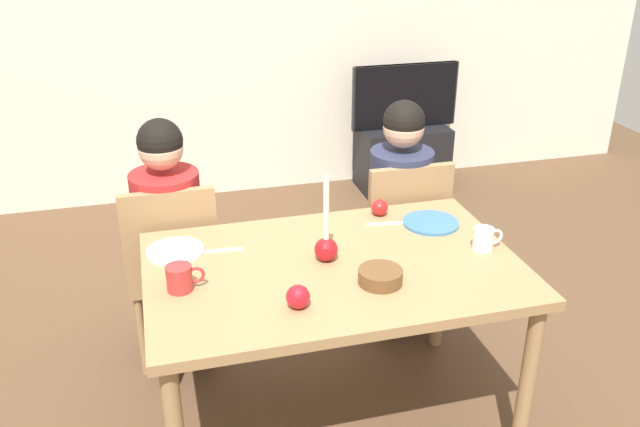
{
  "coord_description": "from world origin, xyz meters",
  "views": [
    {
      "loc": [
        -0.61,
        -2.12,
        1.99
      ],
      "look_at": [
        0.0,
        0.2,
        0.87
      ],
      "focal_mm": 37.71,
      "sensor_mm": 36.0,
      "label": 1
    }
  ],
  "objects_px": {
    "chair_right": "(400,234)",
    "person_left_child": "(171,248)",
    "plate_left": "(175,251)",
    "apple_by_left_plate": "(380,207)",
    "chair_left": "(173,262)",
    "mug_right": "(484,239)",
    "bowl_walnuts": "(380,276)",
    "tv": "(405,96)",
    "mug_left": "(180,278)",
    "tv_stand": "(402,157)",
    "dining_table": "(333,283)",
    "plate_right": "(431,223)",
    "apple_near_candle": "(298,297)",
    "person_right_child": "(399,221)",
    "candle_centerpiece": "(326,244)"
  },
  "relations": [
    {
      "from": "chair_left",
      "to": "mug_left",
      "type": "height_order",
      "value": "chair_left"
    },
    {
      "from": "person_left_child",
      "to": "candle_centerpiece",
      "type": "bearing_deg",
      "value": -47.05
    },
    {
      "from": "tv",
      "to": "mug_right",
      "type": "height_order",
      "value": "tv"
    },
    {
      "from": "plate_left",
      "to": "chair_left",
      "type": "bearing_deg",
      "value": 91.37
    },
    {
      "from": "person_right_child",
      "to": "mug_right",
      "type": "height_order",
      "value": "person_right_child"
    },
    {
      "from": "plate_right",
      "to": "person_left_child",
      "type": "bearing_deg",
      "value": 158.87
    },
    {
      "from": "apple_near_candle",
      "to": "tv",
      "type": "bearing_deg",
      "value": 61.48
    },
    {
      "from": "person_left_child",
      "to": "plate_right",
      "type": "distance_m",
      "value": 1.16
    },
    {
      "from": "chair_right",
      "to": "person_left_child",
      "type": "height_order",
      "value": "person_left_child"
    },
    {
      "from": "chair_left",
      "to": "apple_by_left_plate",
      "type": "distance_m",
      "value": 0.96
    },
    {
      "from": "mug_right",
      "to": "bowl_walnuts",
      "type": "relative_size",
      "value": 0.77
    },
    {
      "from": "tv_stand",
      "to": "plate_right",
      "type": "distance_m",
      "value": 2.25
    },
    {
      "from": "dining_table",
      "to": "tv_stand",
      "type": "relative_size",
      "value": 2.19
    },
    {
      "from": "plate_right",
      "to": "bowl_walnuts",
      "type": "relative_size",
      "value": 1.48
    },
    {
      "from": "chair_right",
      "to": "tv",
      "type": "xyz_separation_m",
      "value": [
        0.68,
        1.69,
        0.2
      ]
    },
    {
      "from": "dining_table",
      "to": "chair_right",
      "type": "height_order",
      "value": "chair_right"
    },
    {
      "from": "chair_right",
      "to": "candle_centerpiece",
      "type": "xyz_separation_m",
      "value": [
        -0.53,
        -0.57,
        0.31
      ]
    },
    {
      "from": "person_left_child",
      "to": "mug_left",
      "type": "relative_size",
      "value": 8.66
    },
    {
      "from": "plate_right",
      "to": "apple_by_left_plate",
      "type": "relative_size",
      "value": 3.26
    },
    {
      "from": "chair_left",
      "to": "plate_right",
      "type": "bearing_deg",
      "value": -19.61
    },
    {
      "from": "apple_near_candle",
      "to": "mug_right",
      "type": "bearing_deg",
      "value": 15.23
    },
    {
      "from": "tv",
      "to": "bowl_walnuts",
      "type": "distance_m",
      "value": 2.69
    },
    {
      "from": "plate_left",
      "to": "apple_by_left_plate",
      "type": "xyz_separation_m",
      "value": [
        0.88,
        0.12,
        0.03
      ]
    },
    {
      "from": "chair_left",
      "to": "chair_right",
      "type": "bearing_deg",
      "value": 0.0
    },
    {
      "from": "person_left_child",
      "to": "mug_right",
      "type": "bearing_deg",
      "value": -29.83
    },
    {
      "from": "plate_right",
      "to": "bowl_walnuts",
      "type": "xyz_separation_m",
      "value": [
        -0.37,
        -0.4,
        0.02
      ]
    },
    {
      "from": "chair_right",
      "to": "person_left_child",
      "type": "relative_size",
      "value": 0.77
    },
    {
      "from": "dining_table",
      "to": "tv",
      "type": "relative_size",
      "value": 1.77
    },
    {
      "from": "mug_right",
      "to": "apple_by_left_plate",
      "type": "distance_m",
      "value": 0.49
    },
    {
      "from": "mug_right",
      "to": "chair_right",
      "type": "bearing_deg",
      "value": 97.55
    },
    {
      "from": "tv",
      "to": "mug_left",
      "type": "bearing_deg",
      "value": -126.94
    },
    {
      "from": "chair_left",
      "to": "apple_by_left_plate",
      "type": "bearing_deg",
      "value": -15.19
    },
    {
      "from": "candle_centerpiece",
      "to": "mug_left",
      "type": "xyz_separation_m",
      "value": [
        -0.55,
        -0.08,
        -0.02
      ]
    },
    {
      "from": "chair_left",
      "to": "person_left_child",
      "type": "distance_m",
      "value": 0.07
    },
    {
      "from": "tv_stand",
      "to": "apple_by_left_plate",
      "type": "bearing_deg",
      "value": -114.48
    },
    {
      "from": "mug_right",
      "to": "apple_by_left_plate",
      "type": "bearing_deg",
      "value": 125.7
    },
    {
      "from": "chair_left",
      "to": "person_left_child",
      "type": "relative_size",
      "value": 0.77
    },
    {
      "from": "tv_stand",
      "to": "plate_right",
      "type": "height_order",
      "value": "plate_right"
    },
    {
      "from": "candle_centerpiece",
      "to": "apple_by_left_plate",
      "type": "height_order",
      "value": "candle_centerpiece"
    },
    {
      "from": "plate_left",
      "to": "mug_right",
      "type": "bearing_deg",
      "value": -13.67
    },
    {
      "from": "bowl_walnuts",
      "to": "plate_right",
      "type": "bearing_deg",
      "value": 47.34
    },
    {
      "from": "chair_left",
      "to": "candle_centerpiece",
      "type": "height_order",
      "value": "candle_centerpiece"
    },
    {
      "from": "person_left_child",
      "to": "apple_near_candle",
      "type": "height_order",
      "value": "person_left_child"
    },
    {
      "from": "plate_right",
      "to": "apple_by_left_plate",
      "type": "xyz_separation_m",
      "value": [
        -0.18,
        0.14,
        0.03
      ]
    },
    {
      "from": "tv",
      "to": "tv_stand",
      "type": "bearing_deg",
      "value": -90.0
    },
    {
      "from": "tv_stand",
      "to": "dining_table",
      "type": "bearing_deg",
      "value": -117.38
    },
    {
      "from": "mug_left",
      "to": "mug_right",
      "type": "bearing_deg",
      "value": 0.11
    },
    {
      "from": "tv_stand",
      "to": "apple_near_candle",
      "type": "relative_size",
      "value": 7.81
    },
    {
      "from": "tv_stand",
      "to": "candle_centerpiece",
      "type": "xyz_separation_m",
      "value": [
        -1.21,
        -2.26,
        0.58
      ]
    },
    {
      "from": "chair_right",
      "to": "apple_by_left_plate",
      "type": "xyz_separation_m",
      "value": [
        -0.2,
        -0.24,
        0.27
      ]
    }
  ]
}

